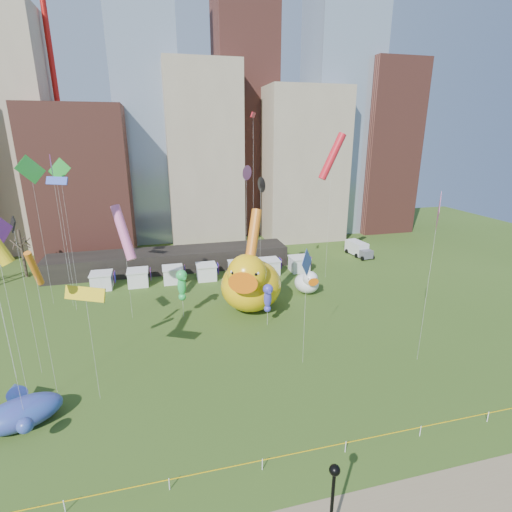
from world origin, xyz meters
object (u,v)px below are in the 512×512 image
object	(u,v)px
lamppost	(333,496)
big_duck	(250,283)
seahorse_green	(182,283)
seahorse_purple	(268,296)
whale_inflatable	(21,411)
box_truck	(358,249)
small_duck	(307,282)

from	to	relation	value
lamppost	big_duck	bearing A→B (deg)	84.66
seahorse_green	seahorse_purple	size ratio (longest dim) A/B	1.18
whale_inflatable	box_truck	bearing A→B (deg)	12.60
seahorse_green	box_truck	xyz separation A→B (m)	(32.73, 17.22, -3.17)
seahorse_green	whale_inflatable	size ratio (longest dim) A/B	0.85
small_duck	whale_inflatable	bearing A→B (deg)	-148.51
seahorse_purple	whale_inflatable	size ratio (longest dim) A/B	0.72
lamppost	seahorse_green	bearing A→B (deg)	100.72
big_duck	lamppost	xyz separation A→B (m)	(-2.75, -29.43, -0.27)
whale_inflatable	big_duck	bearing A→B (deg)	12.56
big_duck	whale_inflatable	world-z (taller)	big_duck
whale_inflatable	small_duck	bearing A→B (deg)	8.59
whale_inflatable	seahorse_green	bearing A→B (deg)	26.48
seahorse_green	box_truck	bearing A→B (deg)	14.19
small_duck	box_truck	size ratio (longest dim) A/B	0.74
small_duck	box_truck	bearing A→B (deg)	42.38
seahorse_purple	seahorse_green	bearing A→B (deg)	159.43
big_duck	small_duck	bearing A→B (deg)	43.69
box_truck	whale_inflatable	bearing A→B (deg)	-151.41
seahorse_green	seahorse_purple	xyz separation A→B (m)	(9.29, -4.58, -0.75)
small_duck	box_truck	xyz separation A→B (m)	(15.46, 14.00, -0.33)
big_duck	box_truck	bearing A→B (deg)	58.80
whale_inflatable	lamppost	xyz separation A→B (m)	(18.82, -14.20, 2.22)
whale_inflatable	box_truck	distance (m)	56.31
big_duck	seahorse_purple	world-z (taller)	big_duck
small_duck	lamppost	distance (m)	34.80
big_duck	seahorse_green	bearing A→B (deg)	-157.01
small_duck	seahorse_purple	xyz separation A→B (m)	(-7.99, -7.80, 2.10)
seahorse_purple	whale_inflatable	world-z (taller)	seahorse_purple
box_truck	lamppost	bearing A→B (deg)	-126.85
big_duck	box_truck	size ratio (longest dim) A/B	1.88
small_duck	seahorse_purple	world-z (taller)	seahorse_purple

